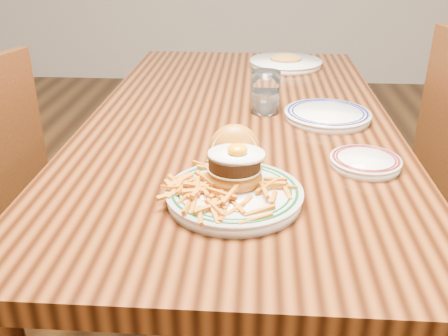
{
  "coord_description": "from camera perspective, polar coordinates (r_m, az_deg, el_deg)",
  "views": [
    {
      "loc": [
        0.05,
        -1.34,
        1.24
      ],
      "look_at": [
        -0.01,
        -0.47,
        0.82
      ],
      "focal_mm": 40.0,
      "sensor_mm": 36.0,
      "label": 1
    }
  ],
  "objects": [
    {
      "name": "rear_plate",
      "position": [
        1.43,
        11.74,
        5.99
      ],
      "size": [
        0.24,
        0.24,
        0.03
      ],
      "rotation": [
        0.0,
        0.0,
        0.18
      ],
      "color": "silver",
      "rests_on": "table"
    },
    {
      "name": "water_glass",
      "position": [
        1.45,
        4.77,
        8.34
      ],
      "size": [
        0.08,
        0.08,
        0.12
      ],
      "color": "white",
      "rests_on": "table"
    },
    {
      "name": "far_plate",
      "position": [
        1.97,
        7.06,
        11.88
      ],
      "size": [
        0.28,
        0.28,
        0.05
      ],
      "rotation": [
        0.0,
        0.0,
        -0.26
      ],
      "color": "silver",
      "rests_on": "table"
    },
    {
      "name": "floor",
      "position": [
        1.82,
        1.47,
        -16.85
      ],
      "size": [
        6.0,
        6.0,
        0.0
      ],
      "primitive_type": "plane",
      "color": "black",
      "rests_on": "ground"
    },
    {
      "name": "side_plate",
      "position": [
        1.16,
        15.86,
        0.75
      ],
      "size": [
        0.16,
        0.16,
        0.02
      ],
      "rotation": [
        0.0,
        0.0,
        0.12
      ],
      "color": "silver",
      "rests_on": "table"
    },
    {
      "name": "table",
      "position": [
        1.46,
        1.77,
        2.65
      ],
      "size": [
        0.85,
        1.6,
        0.75
      ],
      "color": "black",
      "rests_on": "floor"
    },
    {
      "name": "main_plate",
      "position": [
        0.98,
        1.2,
        -1.6
      ],
      "size": [
        0.27,
        0.28,
        0.13
      ],
      "rotation": [
        0.0,
        0.0,
        0.06
      ],
      "color": "silver",
      "rests_on": "table"
    }
  ]
}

